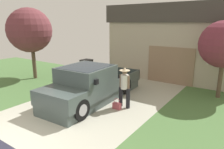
# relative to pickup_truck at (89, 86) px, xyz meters

# --- Properties ---
(pickup_truck) EXTENTS (2.26, 5.64, 1.66)m
(pickup_truck) POSITION_rel_pickup_truck_xyz_m (0.00, 0.00, 0.00)
(pickup_truck) COLOR #45524F
(pickup_truck) RESTS_ON ground
(person_with_hat) EXTENTS (0.52, 0.43, 1.70)m
(person_with_hat) POSITION_rel_pickup_truck_xyz_m (1.60, 0.38, 0.20)
(person_with_hat) COLOR black
(person_with_hat) RESTS_ON ground
(handbag) EXTENTS (0.34, 0.18, 0.46)m
(handbag) POSITION_rel_pickup_truck_xyz_m (1.45, 0.04, -0.59)
(handbag) COLOR #B24C56
(handbag) RESTS_ON ground
(house_with_garage) EXTENTS (8.47, 6.25, 4.53)m
(house_with_garage) POSITION_rel_pickup_truck_xyz_m (1.71, 7.93, 1.56)
(house_with_garage) COLOR #BAAC97
(house_with_garage) RESTS_ON ground
(neighbor_tree) EXTENTS (2.69, 2.69, 4.34)m
(neighbor_tree) POSITION_rel_pickup_truck_xyz_m (-5.59, 1.13, 2.20)
(neighbor_tree) COLOR brown
(neighbor_tree) RESTS_ON ground
(wheeled_trash_bin) EXTENTS (0.60, 0.72, 1.08)m
(wheeled_trash_bin) POSITION_rel_pickup_truck_xyz_m (-3.24, 3.51, -0.15)
(wheeled_trash_bin) COLOR #424247
(wheeled_trash_bin) RESTS_ON ground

